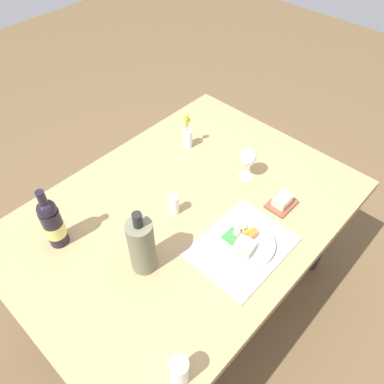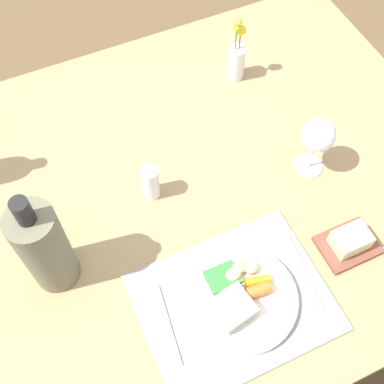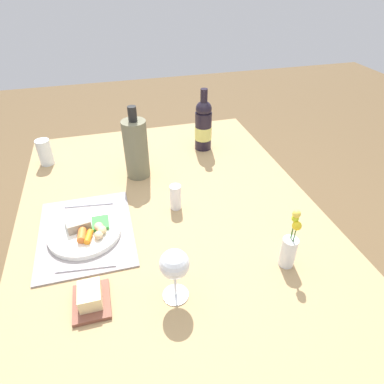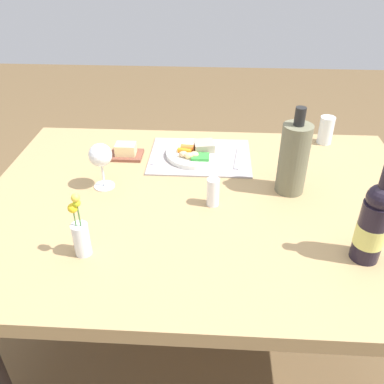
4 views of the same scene
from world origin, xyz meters
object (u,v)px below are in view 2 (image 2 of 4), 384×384
at_px(wine_glass, 318,137).
at_px(fork, 166,325).
at_px(butter_dish, 349,242).
at_px(salt_shaker, 151,183).
at_px(cooler_bottle, 44,248).
at_px(dinner_plate, 240,297).
at_px(flower_vase, 237,58).
at_px(knife, 302,271).
at_px(dining_table, 170,214).

bearing_deg(wine_glass, fork, -155.05).
bearing_deg(butter_dish, fork, 179.69).
relative_size(salt_shaker, cooler_bottle, 0.32).
distance_m(salt_shaker, butter_dish, 0.48).
xyz_separation_m(dinner_plate, wine_glass, (0.32, 0.24, 0.10)).
bearing_deg(butter_dish, salt_shaker, 138.09).
bearing_deg(flower_vase, dinner_plate, -116.22).
bearing_deg(cooler_bottle, dinner_plate, -33.79).
bearing_deg(flower_vase, knife, -103.07).
relative_size(knife, flower_vase, 0.87).
bearing_deg(flower_vase, fork, -128.32).
xyz_separation_m(dinner_plate, flower_vase, (0.29, 0.60, 0.05)).
distance_m(dinner_plate, flower_vase, 0.67).
bearing_deg(dining_table, dinner_plate, -83.15).
xyz_separation_m(wine_glass, cooler_bottle, (-0.66, -0.01, 0.01)).
relative_size(dining_table, butter_dish, 11.69).
bearing_deg(knife, dinner_plate, -174.07).
height_order(dining_table, dinner_plate, dinner_plate).
relative_size(fork, knife, 0.99).
height_order(fork, wine_glass, wine_glass).
xyz_separation_m(dinner_plate, cooler_bottle, (-0.34, 0.23, 0.11)).
bearing_deg(butter_dish, dinner_plate, -177.64).
xyz_separation_m(dinner_plate, fork, (-0.17, 0.01, -0.01)).
height_order(butter_dish, cooler_bottle, cooler_bottle).
relative_size(knife, salt_shaker, 1.82).
bearing_deg(dining_table, fork, -114.14).
bearing_deg(cooler_bottle, dining_table, 14.44).
bearing_deg(dining_table, butter_dish, -42.28).
xyz_separation_m(dinner_plate, salt_shaker, (-0.07, 0.33, 0.03)).
height_order(dinner_plate, fork, dinner_plate).
height_order(fork, salt_shaker, salt_shaker).
bearing_deg(butter_dish, flower_vase, 89.13).
distance_m(dining_table, cooler_bottle, 0.38).
height_order(knife, flower_vase, flower_vase).
bearing_deg(flower_vase, dining_table, -138.48).
height_order(salt_shaker, cooler_bottle, cooler_bottle).
distance_m(knife, salt_shaker, 0.40).
bearing_deg(flower_vase, salt_shaker, -143.80).
distance_m(fork, flower_vase, 0.74).
relative_size(knife, cooler_bottle, 0.58).
relative_size(fork, wine_glass, 1.06).
xyz_separation_m(flower_vase, cooler_bottle, (-0.63, -0.37, 0.06)).
bearing_deg(cooler_bottle, wine_glass, 1.23).
xyz_separation_m(salt_shaker, cooler_bottle, (-0.27, -0.10, 0.08)).
xyz_separation_m(dining_table, fork, (-0.13, -0.29, 0.09)).
distance_m(fork, salt_shaker, 0.33).
height_order(dining_table, flower_vase, flower_vase).
relative_size(fork, butter_dish, 1.36).
distance_m(butter_dish, flower_vase, 0.59).
bearing_deg(fork, salt_shaker, 79.88).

